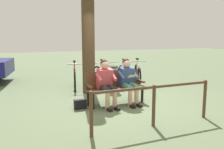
{
  "coord_description": "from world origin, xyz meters",
  "views": [
    {
      "loc": [
        2.51,
        5.99,
        1.86
      ],
      "look_at": [
        0.2,
        -0.31,
        0.75
      ],
      "focal_mm": 39.83,
      "sensor_mm": 36.0,
      "label": 1
    }
  ],
  "objects_px": {
    "litter_bin": "(112,78)",
    "bicycle_blue": "(89,77)",
    "bicycle_orange": "(75,78)",
    "person_companion": "(106,81)",
    "tree_trunk": "(88,38)",
    "bicycle_green": "(126,75)",
    "bicycle_red": "(138,74)",
    "bicycle_silver": "(106,76)",
    "person_reading": "(128,79)",
    "bench": "(115,85)",
    "handbag": "(80,104)"
  },
  "relations": [
    {
      "from": "litter_bin",
      "to": "bicycle_blue",
      "type": "bearing_deg",
      "value": -54.46
    },
    {
      "from": "bicycle_blue",
      "to": "bicycle_orange",
      "type": "bearing_deg",
      "value": -87.38
    },
    {
      "from": "person_companion",
      "to": "litter_bin",
      "type": "relative_size",
      "value": 1.48
    },
    {
      "from": "tree_trunk",
      "to": "bicycle_green",
      "type": "height_order",
      "value": "tree_trunk"
    },
    {
      "from": "bicycle_green",
      "to": "bicycle_red",
      "type": "bearing_deg",
      "value": 102.46
    },
    {
      "from": "bicycle_silver",
      "to": "litter_bin",
      "type": "bearing_deg",
      "value": -24.94
    },
    {
      "from": "person_companion",
      "to": "bicycle_orange",
      "type": "distance_m",
      "value": 2.5
    },
    {
      "from": "person_reading",
      "to": "bicycle_blue",
      "type": "bearing_deg",
      "value": -85.21
    },
    {
      "from": "person_companion",
      "to": "bicycle_silver",
      "type": "height_order",
      "value": "person_companion"
    },
    {
      "from": "tree_trunk",
      "to": "bicycle_silver",
      "type": "bearing_deg",
      "value": -137.16
    },
    {
      "from": "bicycle_green",
      "to": "bicycle_orange",
      "type": "bearing_deg",
      "value": -92.13
    },
    {
      "from": "bench",
      "to": "bicycle_green",
      "type": "relative_size",
      "value": 0.98
    },
    {
      "from": "bicycle_silver",
      "to": "bicycle_blue",
      "type": "distance_m",
      "value": 0.63
    },
    {
      "from": "bench",
      "to": "bicycle_silver",
      "type": "xyz_separation_m",
      "value": [
        -0.53,
        -2.26,
        -0.15
      ]
    },
    {
      "from": "person_companion",
      "to": "bicycle_green",
      "type": "distance_m",
      "value": 2.84
    },
    {
      "from": "person_reading",
      "to": "bicycle_orange",
      "type": "height_order",
      "value": "person_reading"
    },
    {
      "from": "bicycle_silver",
      "to": "bicycle_orange",
      "type": "height_order",
      "value": "same"
    },
    {
      "from": "person_reading",
      "to": "person_companion",
      "type": "distance_m",
      "value": 0.64
    },
    {
      "from": "bicycle_red",
      "to": "bicycle_orange",
      "type": "xyz_separation_m",
      "value": [
        2.39,
        -0.02,
        0.0
      ]
    },
    {
      "from": "person_companion",
      "to": "handbag",
      "type": "bearing_deg",
      "value": -7.0
    },
    {
      "from": "person_companion",
      "to": "handbag",
      "type": "relative_size",
      "value": 4.0
    },
    {
      "from": "bench",
      "to": "bicycle_red",
      "type": "relative_size",
      "value": 1.02
    },
    {
      "from": "litter_bin",
      "to": "handbag",
      "type": "bearing_deg",
      "value": 47.73
    },
    {
      "from": "bench",
      "to": "person_companion",
      "type": "distance_m",
      "value": 0.39
    },
    {
      "from": "person_reading",
      "to": "litter_bin",
      "type": "distance_m",
      "value": 1.56
    },
    {
      "from": "bicycle_red",
      "to": "bicycle_orange",
      "type": "distance_m",
      "value": 2.39
    },
    {
      "from": "bench",
      "to": "tree_trunk",
      "type": "bearing_deg",
      "value": -83.73
    },
    {
      "from": "litter_bin",
      "to": "bicycle_green",
      "type": "relative_size",
      "value": 0.48
    },
    {
      "from": "person_companion",
      "to": "bicycle_blue",
      "type": "bearing_deg",
      "value": -100.61
    },
    {
      "from": "bicycle_green",
      "to": "person_companion",
      "type": "bearing_deg",
      "value": -32.25
    },
    {
      "from": "bicycle_silver",
      "to": "bicycle_orange",
      "type": "distance_m",
      "value": 1.14
    },
    {
      "from": "bicycle_orange",
      "to": "bench",
      "type": "bearing_deg",
      "value": 26.28
    },
    {
      "from": "bicycle_green",
      "to": "bicycle_blue",
      "type": "height_order",
      "value": "same"
    },
    {
      "from": "bicycle_red",
      "to": "bicycle_blue",
      "type": "relative_size",
      "value": 0.97
    },
    {
      "from": "bench",
      "to": "bicycle_green",
      "type": "bearing_deg",
      "value": -126.29
    },
    {
      "from": "handbag",
      "to": "litter_bin",
      "type": "xyz_separation_m",
      "value": [
        -1.44,
        -1.59,
        0.29
      ]
    },
    {
      "from": "litter_bin",
      "to": "tree_trunk",
      "type": "bearing_deg",
      "value": -4.95
    },
    {
      "from": "person_companion",
      "to": "handbag",
      "type": "height_order",
      "value": "person_companion"
    },
    {
      "from": "tree_trunk",
      "to": "bicycle_green",
      "type": "bearing_deg",
      "value": -156.81
    },
    {
      "from": "litter_bin",
      "to": "bicycle_green",
      "type": "xyz_separation_m",
      "value": [
        -0.8,
        -0.74,
        -0.05
      ]
    },
    {
      "from": "person_companion",
      "to": "tree_trunk",
      "type": "distance_m",
      "value": 1.98
    },
    {
      "from": "bench",
      "to": "litter_bin",
      "type": "height_order",
      "value": "bench"
    },
    {
      "from": "person_reading",
      "to": "bicycle_orange",
      "type": "relative_size",
      "value": 0.72
    },
    {
      "from": "person_reading",
      "to": "bicycle_silver",
      "type": "bearing_deg",
      "value": -100.52
    },
    {
      "from": "person_reading",
      "to": "handbag",
      "type": "relative_size",
      "value": 4.0
    },
    {
      "from": "bicycle_red",
      "to": "handbag",
      "type": "bearing_deg",
      "value": -29.66
    },
    {
      "from": "bench",
      "to": "bicycle_green",
      "type": "xyz_separation_m",
      "value": [
        -1.26,
        -2.15,
        -0.15
      ]
    },
    {
      "from": "handbag",
      "to": "bicycle_orange",
      "type": "relative_size",
      "value": 0.18
    },
    {
      "from": "person_companion",
      "to": "bicycle_blue",
      "type": "height_order",
      "value": "person_companion"
    },
    {
      "from": "tree_trunk",
      "to": "bicycle_blue",
      "type": "xyz_separation_m",
      "value": [
        -0.21,
        -0.72,
        -1.38
      ]
    }
  ]
}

